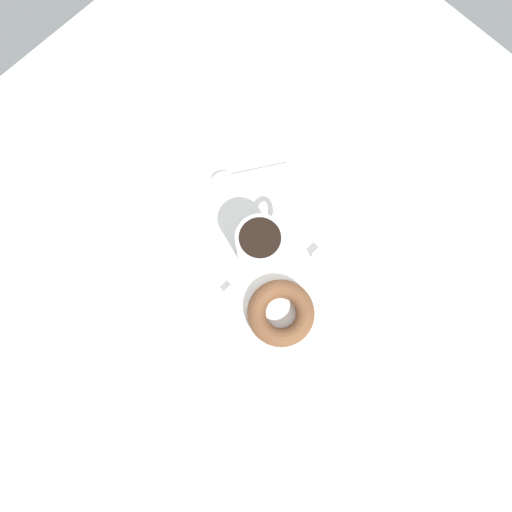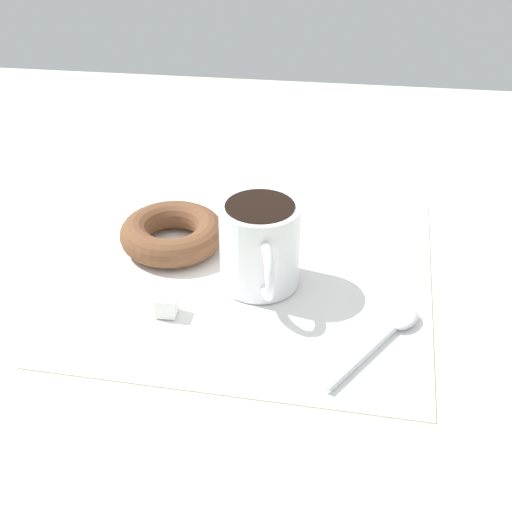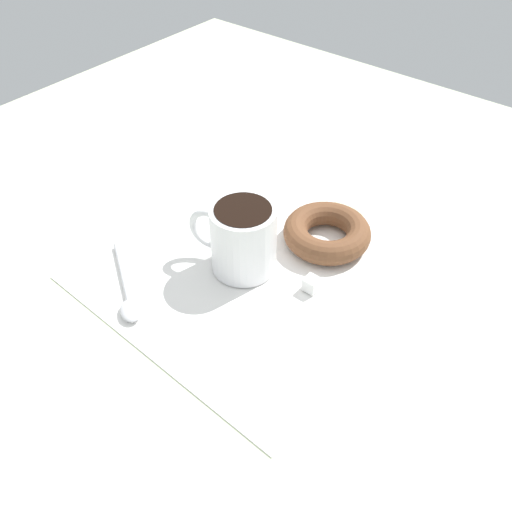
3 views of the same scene
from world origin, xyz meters
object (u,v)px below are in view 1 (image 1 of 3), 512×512
object	(u,v)px
spoon	(233,175)
sugar_cube	(319,256)
coffee_cup	(260,243)
sugar_cube_extra	(232,294)
donut	(281,313)

from	to	relation	value
spoon	sugar_cube	world-z (taller)	sugar_cube
coffee_cup	spoon	bearing A→B (deg)	154.09
spoon	sugar_cube_extra	distance (cm)	21.35
donut	sugar_cube_extra	world-z (taller)	donut
coffee_cup	sugar_cube	world-z (taller)	coffee_cup
coffee_cup	sugar_cube_extra	distance (cm)	9.88
spoon	sugar_cube_extra	world-z (taller)	sugar_cube_extra
spoon	sugar_cube_extra	xyz separation A→B (cm)	(14.99, -15.20, 0.44)
coffee_cup	sugar_cube	bearing A→B (deg)	37.45
donut	spoon	distance (cm)	25.90
donut	sugar_cube_extra	size ratio (longest dim) A/B	6.67
coffee_cup	donut	bearing A→B (deg)	-28.39
sugar_cube_extra	spoon	bearing A→B (deg)	134.62
coffee_cup	sugar_cube_extra	world-z (taller)	coffee_cup
donut	sugar_cube	xyz separation A→B (cm)	(-2.17, 11.63, -0.60)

